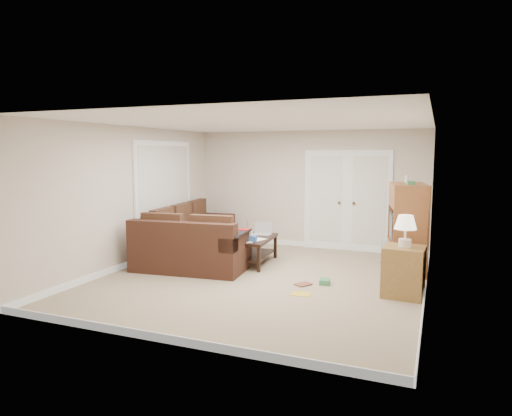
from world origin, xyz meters
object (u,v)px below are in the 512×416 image
at_px(coffee_table, 255,249).
at_px(side_cabinet, 404,267).
at_px(sectional_sofa, 192,242).
at_px(tv_armoire, 407,230).

xyz_separation_m(coffee_table, side_cabinet, (2.69, -0.99, 0.15)).
xyz_separation_m(sectional_sofa, tv_armoire, (3.85, 0.27, 0.42)).
xyz_separation_m(tv_armoire, side_cabinet, (0.04, -1.05, -0.36)).
distance_m(sectional_sofa, tv_armoire, 3.89).
bearing_deg(coffee_table, side_cabinet, -24.77).
distance_m(sectional_sofa, side_cabinet, 3.97).
xyz_separation_m(coffee_table, tv_armoire, (2.65, 0.06, 0.51)).
relative_size(sectional_sofa, coffee_table, 2.43).
bearing_deg(coffee_table, tv_armoire, -3.20).
bearing_deg(sectional_sofa, coffee_table, 3.90).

